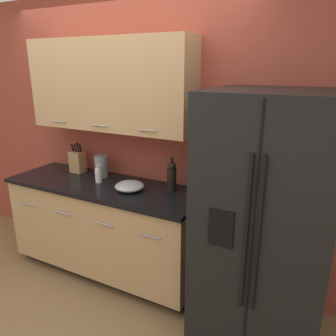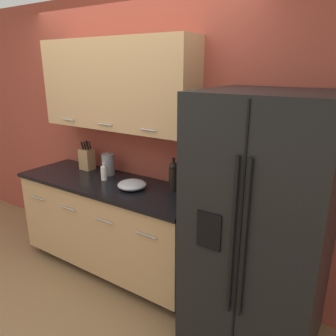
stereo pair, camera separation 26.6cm
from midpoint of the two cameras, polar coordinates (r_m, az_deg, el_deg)
The scene contains 10 objects.
ground_plane at distance 3.10m, azimuth -15.94°, elevation -22.55°, with size 14.00×14.00×0.00m, color olive.
wall_back at distance 3.19m, azimuth -4.18°, elevation 7.58°, with size 10.00×0.39×2.60m.
counter_unit at distance 3.29m, azimuth -7.51°, elevation -9.77°, with size 1.90×0.64×0.91m.
refrigerator at distance 2.39m, azimuth 18.98°, elevation -9.70°, with size 0.86×0.83×1.82m.
knife_block at distance 3.49m, azimuth -11.84°, elevation 1.55°, with size 0.14×0.11×0.31m.
wine_bottle at distance 2.81m, azimuth 3.65°, elevation -1.44°, with size 0.08×0.08×0.30m.
soap_dispenser at distance 3.14m, azimuth -8.75°, elevation -0.89°, with size 0.06×0.06×0.17m.
oil_bottle at distance 2.76m, azimuth 6.94°, elevation -2.60°, with size 0.06×0.06×0.24m.
steel_canister at distance 3.28m, azimuth -8.10°, elevation 0.59°, with size 0.13×0.13×0.23m.
mixing_bowl at distance 2.90m, azimuth -3.70°, elevation -2.98°, with size 0.26×0.26×0.07m.
Camera 2 is at (2.03, -1.39, 1.96)m, focal length 35.00 mm.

